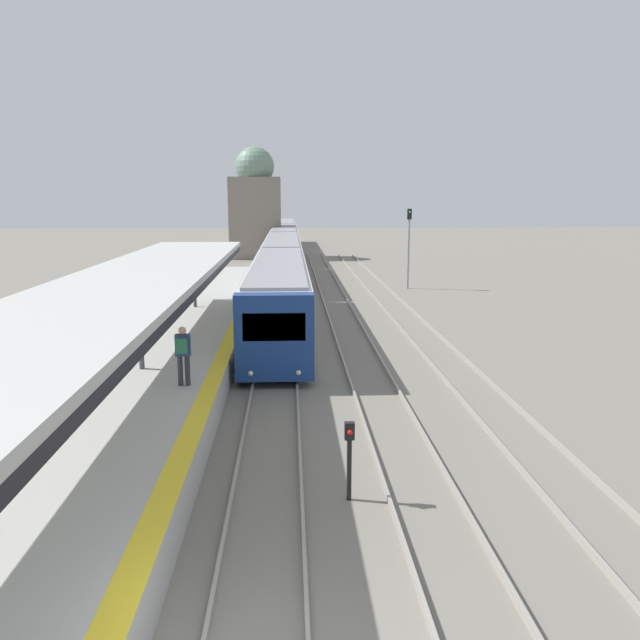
{
  "coord_description": "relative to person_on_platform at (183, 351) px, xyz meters",
  "views": [
    {
      "loc": [
        0.51,
        -6.93,
        6.1
      ],
      "look_at": [
        1.6,
        15.36,
        1.7
      ],
      "focal_mm": 35.0,
      "sensor_mm": 36.0,
      "label": 1
    }
  ],
  "objects": [
    {
      "name": "platform_canopy",
      "position": [
        -1.53,
        1.82,
        1.78
      ],
      "size": [
        4.0,
        27.41,
        2.89
      ],
      "color": "beige",
      "rests_on": "station_platform"
    },
    {
      "name": "person_on_platform",
      "position": [
        0.0,
        0.0,
        0.0
      ],
      "size": [
        0.4,
        0.4,
        1.66
      ],
      "color": "#2D2D33",
      "rests_on": "station_platform"
    },
    {
      "name": "train_near",
      "position": [
        2.44,
        36.9,
        -0.18
      ],
      "size": [
        2.57,
        68.67,
        3.2
      ],
      "color": "navy",
      "rests_on": "ground_plane"
    },
    {
      "name": "signal_post_near",
      "position": [
        4.12,
        -4.97,
        -0.91
      ],
      "size": [
        0.2,
        0.21,
        1.67
      ],
      "color": "black",
      "rests_on": "ground_plane"
    },
    {
      "name": "signal_mast_far",
      "position": [
        10.94,
        24.87,
        1.39
      ],
      "size": [
        0.28,
        0.29,
        5.35
      ],
      "color": "gray",
      "rests_on": "ground_plane"
    },
    {
      "name": "distant_domed_building",
      "position": [
        -0.46,
        47.75,
        3.21
      ],
      "size": [
        5.08,
        5.08,
        11.08
      ],
      "color": "slate",
      "rests_on": "ground_plane"
    }
  ]
}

